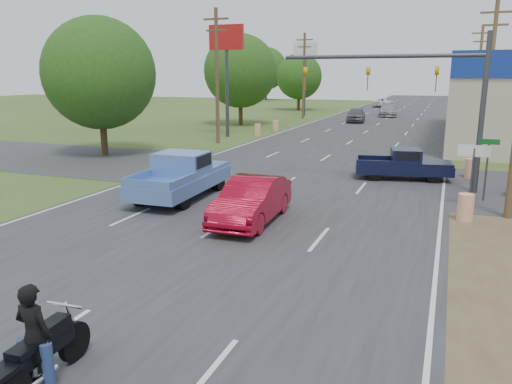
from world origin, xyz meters
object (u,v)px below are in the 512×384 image
at_px(red_convertible, 252,201).
at_px(motorcycle, 34,363).
at_px(navy_pickup, 406,164).
at_px(blue_pickup, 182,175).
at_px(rider, 35,341).
at_px(distant_car_silver, 388,111).
at_px(distant_car_white, 383,103).
at_px(distant_car_grey, 356,115).

height_order(red_convertible, motorcycle, red_convertible).
distance_m(red_convertible, navy_pickup, 10.84).
xyz_separation_m(red_convertible, navy_pickup, (4.47, 9.88, -0.00)).
height_order(motorcycle, blue_pickup, blue_pickup).
bearing_deg(rider, motorcycle, 90.00).
relative_size(motorcycle, distant_car_silver, 0.46).
height_order(blue_pickup, distant_car_white, blue_pickup).
bearing_deg(distant_car_silver, blue_pickup, -102.38).
distance_m(red_convertible, motorcycle, 10.52).
relative_size(motorcycle, blue_pickup, 0.40).
height_order(motorcycle, navy_pickup, navy_pickup).
xyz_separation_m(navy_pickup, distant_car_white, (-8.69, 59.33, -0.05)).
xyz_separation_m(motorcycle, rider, (-0.00, 0.07, 0.37)).
xyz_separation_m(rider, distant_car_silver, (-1.44, 60.37, -0.15)).
distance_m(rider, distant_car_white, 79.77).
xyz_separation_m(rider, navy_pickup, (4.17, 20.32, -0.12)).
distance_m(rider, navy_pickup, 20.74).
bearing_deg(rider, distant_car_white, -89.69).
height_order(distant_car_silver, distant_car_white, distant_car_silver).
bearing_deg(rider, red_convertible, -91.31).
height_order(rider, distant_car_grey, rider).
bearing_deg(motorcycle, red_convertible, 88.70).
xyz_separation_m(navy_pickup, distant_car_silver, (-5.61, 40.05, -0.03)).
distance_m(navy_pickup, distant_car_silver, 40.44).
xyz_separation_m(motorcycle, distant_car_silver, (-1.44, 60.44, 0.22)).
bearing_deg(red_convertible, blue_pickup, 147.23).
height_order(red_convertible, distant_car_white, red_convertible).
height_order(navy_pickup, distant_car_white, navy_pickup).
xyz_separation_m(red_convertible, distant_car_grey, (-3.52, 40.60, 0.02)).
height_order(navy_pickup, distant_car_silver, navy_pickup).
xyz_separation_m(rider, distant_car_white, (-4.52, 79.65, -0.17)).
relative_size(motorcycle, rider, 1.32).
xyz_separation_m(rider, distant_car_grey, (-3.81, 51.04, -0.09)).
xyz_separation_m(motorcycle, distant_car_white, (-4.53, 79.72, 0.19)).
height_order(distant_car_grey, distant_car_white, distant_car_grey).
bearing_deg(distant_car_grey, rider, -92.63).
distance_m(red_convertible, distant_car_grey, 40.75).
bearing_deg(distant_car_white, distant_car_grey, 93.96).
relative_size(navy_pickup, distant_car_silver, 0.95).
xyz_separation_m(distant_car_grey, distant_car_silver, (2.38, 9.33, -0.06)).
bearing_deg(motorcycle, blue_pickup, 106.17).
bearing_deg(motorcycle, navy_pickup, 75.51).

